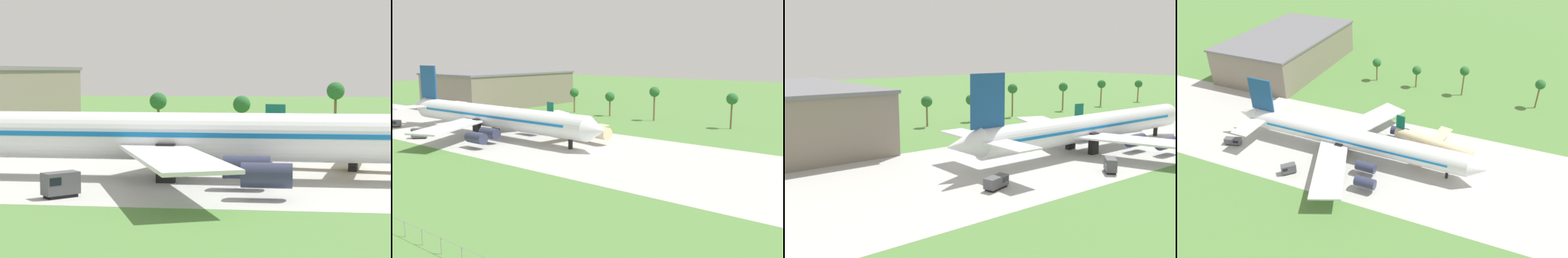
% 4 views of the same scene
% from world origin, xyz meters
% --- Properties ---
extents(ground_plane, '(600.00, 600.00, 0.00)m').
position_xyz_m(ground_plane, '(0.00, 0.00, 0.00)').
color(ground_plane, '#517F3D').
extents(taxiway_strip, '(320.00, 44.00, 0.02)m').
position_xyz_m(taxiway_strip, '(0.00, 0.00, 0.01)').
color(taxiway_strip, '#B2B2AD').
rests_on(taxiway_strip, ground_plane).
extents(jet_airliner, '(80.88, 54.47, 19.51)m').
position_xyz_m(jet_airliner, '(-34.91, -1.92, 5.59)').
color(jet_airliner, white).
rests_on(jet_airliner, ground_plane).
extents(regional_aircraft, '(25.30, 22.93, 9.37)m').
position_xyz_m(regional_aircraft, '(-12.29, 8.74, 3.08)').
color(regional_aircraft, beige).
rests_on(regional_aircraft, ground_plane).
extents(baggage_tug, '(5.38, 3.27, 2.25)m').
position_xyz_m(baggage_tug, '(-71.36, -11.68, 1.22)').
color(baggage_tug, black).
rests_on(baggage_tug, ground_plane).
extents(catering_van, '(4.29, 4.30, 2.90)m').
position_xyz_m(catering_van, '(-47.03, -17.44, 1.55)').
color(catering_van, black).
rests_on(catering_van, ground_plane).
extents(terminal_building, '(36.72, 61.20, 15.14)m').
position_xyz_m(terminal_building, '(-91.34, 50.77, 7.58)').
color(terminal_building, slate).
rests_on(terminal_building, ground_plane).
extents(palm_tree_row, '(120.33, 3.60, 12.01)m').
position_xyz_m(palm_tree_row, '(5.75, 51.43, 8.59)').
color(palm_tree_row, brown).
rests_on(palm_tree_row, ground_plane).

